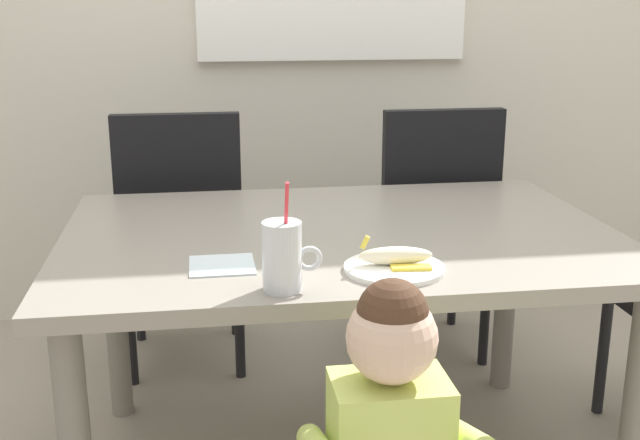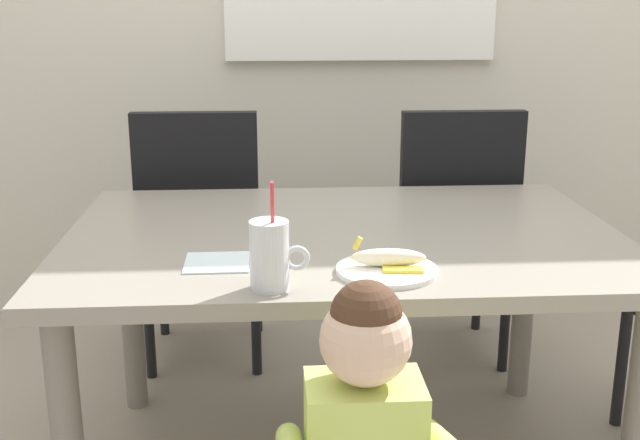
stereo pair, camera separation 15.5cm
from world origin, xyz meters
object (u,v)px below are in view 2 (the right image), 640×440
Objects in this scene: milk_cup at (270,259)px; snack_plate at (387,270)px; dining_chair_right at (451,222)px; toddler_standing at (364,438)px; dining_chair_left at (201,224)px; dining_table at (343,262)px; paper_napkin at (217,262)px; peeled_banana at (390,258)px.

milk_cup reaches higher than snack_plate.
dining_chair_right is 4.17× the size of snack_plate.
dining_chair_right reaches higher than toddler_standing.
dining_chair_left is 1.48m from toddler_standing.
dining_chair_left is 4.17× the size of snack_plate.
dining_chair_right is at bearing 56.62° from dining_table.
snack_plate is (-0.39, -1.03, 0.19)m from dining_chair_right.
paper_napkin is at bearing -142.80° from dining_table.
paper_napkin is at bearing 168.21° from peeled_banana.
dining_chair_right is at bearing 177.99° from dining_chair_left.
milk_cup is 1.42× the size of peeled_banana.
dining_table is 0.41m from paper_napkin.
dining_chair_right reaches higher than peeled_banana.
milk_cup is (0.25, -1.15, 0.25)m from dining_chair_left.
milk_cup reaches higher than dining_chair_left.
toddler_standing is 3.41× the size of milk_cup.
paper_napkin is (-0.39, 0.09, -0.00)m from snack_plate.
dining_chair_left is at bearing 102.10° from milk_cup.
toddler_standing is at bearing 106.29° from dining_chair_left.
dining_chair_left is 1.15× the size of toddler_standing.
toddler_standing reaches higher than snack_plate.
dining_chair_left is 5.53× the size of peeled_banana.
milk_cup is 1.64× the size of paper_napkin.
snack_plate is at bearing -78.99° from dining_table.
paper_napkin is (-0.12, 0.18, -0.06)m from milk_cup.
peeled_banana reaches higher than snack_plate.
dining_chair_right is (0.90, -0.03, 0.00)m from dining_chair_left.
milk_cup is (-0.17, 0.28, 0.26)m from toddler_standing.
dining_chair_left is 1.00× the size of dining_chair_right.
snack_plate is 0.03m from peeled_banana.
peeled_banana is at bearing -11.79° from paper_napkin.
toddler_standing is 0.45m from peeled_banana.
dining_chair_left is at bearing 115.54° from snack_plate.
snack_plate is at bearing 17.68° from milk_cup.
dining_table is 1.75× the size of toddler_standing.
dining_chair_right is at bearing 59.55° from milk_cup.
dining_chair_right is 3.90× the size of milk_cup.
dining_table is 0.35m from snack_plate.
snack_plate is at bearing -13.36° from paper_napkin.
snack_plate is at bearing 115.54° from dining_chair_left.
dining_table is 0.71m from toddler_standing.
toddler_standing is at bearing -104.99° from peeled_banana.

